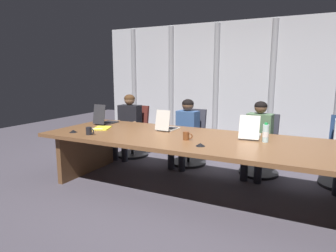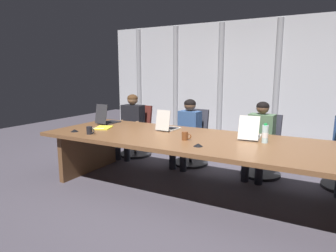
# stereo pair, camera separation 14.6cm
# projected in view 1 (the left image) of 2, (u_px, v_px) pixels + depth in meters

# --- Properties ---
(ground_plane) EXTENTS (13.30, 13.30, 0.00)m
(ground_plane) POSITION_uv_depth(u_px,v_px,m) (197.00, 192.00, 3.88)
(ground_plane) COLOR #47424C
(conference_table) EXTENTS (4.19, 1.39, 0.74)m
(conference_table) POSITION_uv_depth(u_px,v_px,m) (198.00, 148.00, 3.78)
(conference_table) COLOR brown
(conference_table) RESTS_ON ground_plane
(curtain_backdrop) EXTENTS (6.65, 0.17, 2.61)m
(curtain_backdrop) POSITION_uv_depth(u_px,v_px,m) (246.00, 85.00, 6.07)
(curtain_backdrop) COLOR #B2B2B7
(curtain_backdrop) RESTS_ON ground_plane
(laptop_left_end) EXTENTS (0.24, 0.40, 0.33)m
(laptop_left_end) POSITION_uv_depth(u_px,v_px,m) (105.00, 120.00, 4.80)
(laptop_left_end) COLOR #2D2D33
(laptop_left_end) RESTS_ON conference_table
(laptop_left_mid) EXTENTS (0.25, 0.38, 0.30)m
(laptop_left_mid) POSITION_uv_depth(u_px,v_px,m) (167.00, 126.00, 4.28)
(laptop_left_mid) COLOR beige
(laptop_left_mid) RESTS_ON conference_table
(laptop_center) EXTENTS (0.29, 0.46, 0.30)m
(laptop_center) POSITION_uv_depth(u_px,v_px,m) (250.00, 133.00, 3.79)
(laptop_center) COLOR beige
(laptop_center) RESTS_ON conference_table
(office_chair_left_end) EXTENTS (0.60, 0.60, 0.94)m
(office_chair_left_end) POSITION_uv_depth(u_px,v_px,m) (134.00, 137.00, 5.62)
(office_chair_left_end) COLOR #511E19
(office_chair_left_end) RESTS_ON ground_plane
(office_chair_left_mid) EXTENTS (0.60, 0.60, 0.94)m
(office_chair_left_mid) POSITION_uv_depth(u_px,v_px,m) (190.00, 143.00, 5.11)
(office_chair_left_mid) COLOR #2D2D38
(office_chair_left_mid) RESTS_ON ground_plane
(office_chair_center) EXTENTS (0.60, 0.60, 0.93)m
(office_chair_center) POSITION_uv_depth(u_px,v_px,m) (260.00, 151.00, 4.59)
(office_chair_center) COLOR #2D2D38
(office_chair_center) RESTS_ON ground_plane
(person_left_end) EXTENTS (0.43, 0.56, 1.17)m
(person_left_end) POSITION_uv_depth(u_px,v_px,m) (128.00, 122.00, 5.44)
(person_left_end) COLOR black
(person_left_end) RESTS_ON ground_plane
(person_left_mid) EXTENTS (0.39, 0.57, 1.13)m
(person_left_mid) POSITION_uv_depth(u_px,v_px,m) (185.00, 128.00, 4.92)
(person_left_mid) COLOR #335184
(person_left_mid) RESTS_ON ground_plane
(person_center) EXTENTS (0.41, 0.57, 1.14)m
(person_center) POSITION_uv_depth(u_px,v_px,m) (258.00, 135.00, 4.40)
(person_center) COLOR #4C6B4C
(person_center) RESTS_ON ground_plane
(water_bottle_primary) EXTENTS (0.07, 0.07, 0.24)m
(water_bottle_primary) POSITION_uv_depth(u_px,v_px,m) (266.00, 133.00, 3.53)
(water_bottle_primary) COLOR silver
(water_bottle_primary) RESTS_ON conference_table
(coffee_mug_near) EXTENTS (0.13, 0.08, 0.10)m
(coffee_mug_near) POSITION_uv_depth(u_px,v_px,m) (89.00, 131.00, 3.95)
(coffee_mug_near) COLOR black
(coffee_mug_near) RESTS_ON conference_table
(coffee_mug_far) EXTENTS (0.13, 0.08, 0.10)m
(coffee_mug_far) POSITION_uv_depth(u_px,v_px,m) (186.00, 136.00, 3.65)
(coffee_mug_far) COLOR brown
(coffee_mug_far) RESTS_ON conference_table
(conference_mic_left_side) EXTENTS (0.11, 0.11, 0.03)m
(conference_mic_left_side) POSITION_uv_depth(u_px,v_px,m) (73.00, 131.00, 4.12)
(conference_mic_left_side) COLOR black
(conference_mic_left_side) RESTS_ON conference_table
(conference_mic_middle) EXTENTS (0.11, 0.11, 0.03)m
(conference_mic_middle) POSITION_uv_depth(u_px,v_px,m) (200.00, 145.00, 3.34)
(conference_mic_middle) COLOR black
(conference_mic_middle) RESTS_ON conference_table
(spiral_notepad) EXTENTS (0.32, 0.36, 0.03)m
(spiral_notepad) POSITION_uv_depth(u_px,v_px,m) (102.00, 128.00, 4.39)
(spiral_notepad) COLOR yellow
(spiral_notepad) RESTS_ON conference_table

